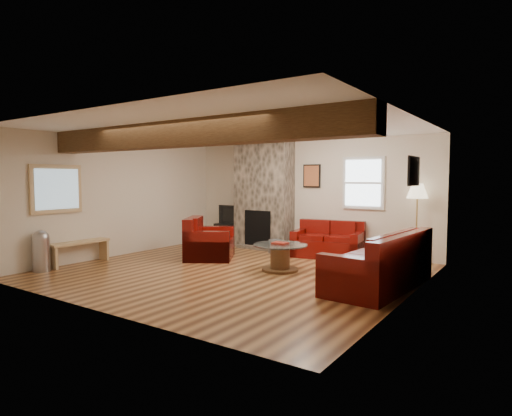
% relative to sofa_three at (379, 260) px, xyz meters
% --- Properties ---
extents(room, '(8.00, 8.00, 8.00)m').
position_rel_sofa_three_xyz_m(room, '(-2.48, -0.35, 0.83)').
color(room, '#4E2914').
rests_on(room, ground).
extents(floor, '(6.00, 6.00, 0.00)m').
position_rel_sofa_three_xyz_m(floor, '(-2.48, -0.35, -0.42)').
color(floor, '#4E2914').
rests_on(floor, ground).
extents(oak_beam, '(6.00, 0.36, 0.38)m').
position_rel_sofa_three_xyz_m(oak_beam, '(-2.48, -1.60, 1.89)').
color(oak_beam, '#331F0F').
rests_on(oak_beam, room).
extents(chimney_breast, '(1.40, 0.67, 2.50)m').
position_rel_sofa_three_xyz_m(chimney_breast, '(-3.48, 2.14, 0.80)').
color(chimney_breast, '#353129').
rests_on(chimney_breast, floor).
extents(back_window, '(0.90, 0.08, 1.10)m').
position_rel_sofa_three_xyz_m(back_window, '(-1.13, 2.36, 1.13)').
color(back_window, silver).
rests_on(back_window, room).
extents(hatch_window, '(0.08, 1.00, 0.90)m').
position_rel_sofa_three_xyz_m(hatch_window, '(-5.44, -1.85, 1.03)').
color(hatch_window, tan).
rests_on(hatch_window, room).
extents(ceiling_dome, '(0.40, 0.40, 0.18)m').
position_rel_sofa_three_xyz_m(ceiling_dome, '(-1.58, 0.55, 2.02)').
color(ceiling_dome, white).
rests_on(ceiling_dome, room).
extents(artwork_back, '(0.42, 0.06, 0.52)m').
position_rel_sofa_three_xyz_m(artwork_back, '(-2.33, 2.36, 1.28)').
color(artwork_back, black).
rests_on(artwork_back, room).
extents(artwork_right, '(0.06, 0.55, 0.42)m').
position_rel_sofa_three_xyz_m(artwork_right, '(0.48, -0.05, 1.33)').
color(artwork_right, black).
rests_on(artwork_right, room).
extents(sofa_three, '(1.07, 2.24, 0.84)m').
position_rel_sofa_three_xyz_m(sofa_three, '(0.00, 0.00, 0.00)').
color(sofa_three, '#490505').
rests_on(sofa_three, floor).
extents(loveseat, '(1.52, 1.03, 0.75)m').
position_rel_sofa_three_xyz_m(loveseat, '(-1.70, 1.88, -0.05)').
color(loveseat, '#490505').
rests_on(loveseat, floor).
extents(armchair_red, '(1.33, 1.37, 0.85)m').
position_rel_sofa_three_xyz_m(armchair_red, '(-3.63, 0.36, 0.00)').
color(armchair_red, '#490505').
rests_on(armchair_red, floor).
extents(coffee_table, '(0.98, 0.98, 0.51)m').
position_rel_sofa_three_xyz_m(coffee_table, '(-1.83, 0.17, -0.18)').
color(coffee_table, '#422715').
rests_on(coffee_table, floor).
extents(tv_cabinet, '(1.01, 0.40, 0.50)m').
position_rel_sofa_three_xyz_m(tv_cabinet, '(-4.38, 2.18, -0.17)').
color(tv_cabinet, black).
rests_on(tv_cabinet, floor).
extents(television, '(0.82, 0.11, 0.47)m').
position_rel_sofa_three_xyz_m(television, '(-4.38, 2.18, 0.32)').
color(television, black).
rests_on(television, tv_cabinet).
extents(floor_lamp, '(0.40, 0.40, 1.54)m').
position_rel_sofa_three_xyz_m(floor_lamp, '(0.01, 2.20, 0.90)').
color(floor_lamp, '#B08D49').
rests_on(floor_lamp, floor).
extents(pine_bench, '(0.28, 1.18, 0.44)m').
position_rel_sofa_three_xyz_m(pine_bench, '(-5.31, -1.50, -0.20)').
color(pine_bench, tan).
rests_on(pine_bench, floor).
extents(pedal_bin, '(0.35, 0.35, 0.74)m').
position_rel_sofa_three_xyz_m(pedal_bin, '(-5.30, -2.26, -0.05)').
color(pedal_bin, '#A2A1A6').
rests_on(pedal_bin, floor).
extents(coal_bucket, '(0.32, 0.32, 0.30)m').
position_rel_sofa_three_xyz_m(coal_bucket, '(-2.88, 1.70, -0.27)').
color(coal_bucket, slate).
rests_on(coal_bucket, floor).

